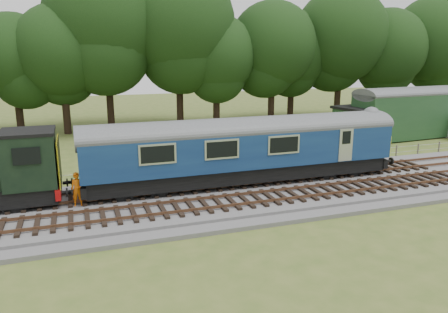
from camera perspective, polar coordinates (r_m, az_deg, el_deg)
name	(u,v)px	position (r m, az deg, el deg)	size (l,w,h in m)	color
ground	(171,205)	(22.95, -6.98, -6.30)	(120.00, 120.00, 0.00)	#435921
ballast	(171,202)	(22.89, -7.00, -5.89)	(70.00, 7.00, 0.35)	#4C4C4F
track_north	(165,189)	(24.12, -7.71, -4.28)	(67.20, 2.40, 0.21)	black
track_south	(177,208)	(21.34, -6.10, -6.65)	(67.20, 2.40, 0.21)	black
fence	(155,181)	(27.15, -8.99, -3.19)	(64.00, 0.12, 1.00)	#6B6054
tree_line	(123,132)	(44.06, -13.03, 3.12)	(70.00, 8.00, 18.00)	black
dmu_railcar	(244,145)	(24.81, 2.65, 1.58)	(18.05, 2.86, 3.88)	black
worker	(77,189)	(22.59, -18.59, -4.07)	(0.61, 0.40, 1.69)	orange
parked_coach	(438,108)	(45.61, 26.18, 5.66)	(17.93, 4.27, 4.54)	#1C3D20
shed	(359,123)	(40.47, 17.24, 4.14)	(4.32, 4.32, 3.02)	#1C3D20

